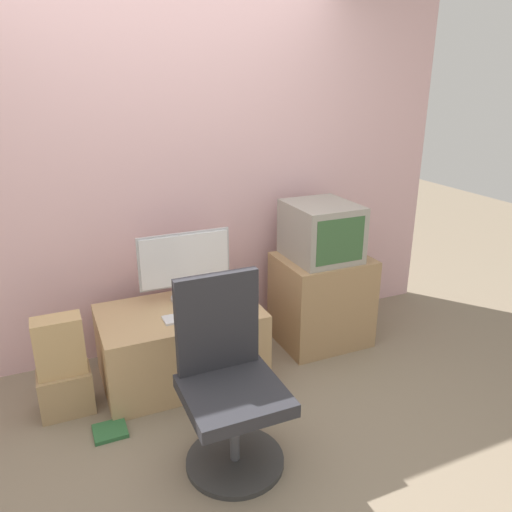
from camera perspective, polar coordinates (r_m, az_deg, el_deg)
ground_plane at (r=2.86m, az=-2.06°, el=-21.62°), size 12.00×12.00×0.00m
wall_back at (r=3.46m, az=-10.64°, el=9.71°), size 4.40×0.05×2.60m
desk at (r=3.35m, az=-8.56°, el=-9.90°), size 1.01×0.64×0.49m
side_stand at (r=3.74m, az=7.48°, el=-4.94°), size 0.64×0.53×0.66m
main_monitor at (r=3.29m, az=-8.10°, el=-1.00°), size 0.61×0.21×0.46m
keyboard at (r=3.14m, az=-7.21°, el=-6.76°), size 0.37×0.12×0.01m
mouse at (r=3.21m, az=-2.77°, el=-5.78°), size 0.07×0.04×0.03m
crt_tv at (r=3.54m, az=7.47°, el=2.84°), size 0.44×0.50×0.40m
office_chair at (r=2.60m, az=-3.11°, el=-14.73°), size 0.51×0.51×0.98m
cardboard_box_lower at (r=3.26m, az=-20.86°, el=-14.25°), size 0.30×0.21×0.27m
cardboard_box_upper at (r=3.11m, az=-21.56°, el=-9.52°), size 0.27×0.15×0.35m
book at (r=3.08m, az=-16.33°, el=-18.65°), size 0.18×0.17×0.02m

